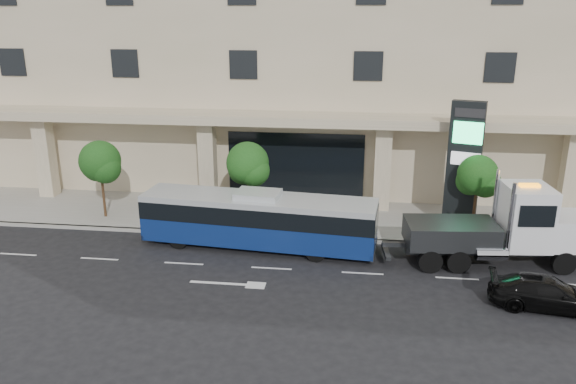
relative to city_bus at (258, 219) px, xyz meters
name	(u,v)px	position (x,y,z in m)	size (l,w,h in m)	color
ground	(276,255)	(0.97, -0.76, -1.44)	(120.00, 120.00, 0.00)	black
sidewalk	(289,217)	(0.97, 4.24, -1.36)	(120.00, 6.00, 0.15)	gray
curb	(282,237)	(0.97, 1.24, -1.36)	(120.00, 0.30, 0.15)	gray
convention_center	(308,26)	(0.97, 14.66, 8.54)	(60.00, 17.60, 20.00)	tan
tree_left	(101,164)	(-9.00, 2.83, 1.67)	(2.27, 2.20, 4.22)	#422B19
tree_mid	(248,166)	(-1.00, 2.83, 1.82)	(2.28, 2.20, 4.38)	#422B19
tree_right	(478,178)	(10.50, 2.83, 1.60)	(2.10, 2.00, 4.04)	#422B19
city_bus	(258,219)	(0.00, 0.00, 0.00)	(11.33, 3.43, 2.82)	black
tow_truck	(505,229)	(11.18, -0.47, 0.26)	(9.09, 2.93, 4.12)	#2D3033
black_sedan	(547,293)	(11.91, -4.37, -0.82)	(1.72, 4.23, 1.23)	black
signage_pylon	(464,165)	(9.91, 3.65, 2.04)	(1.73, 1.05, 6.55)	black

